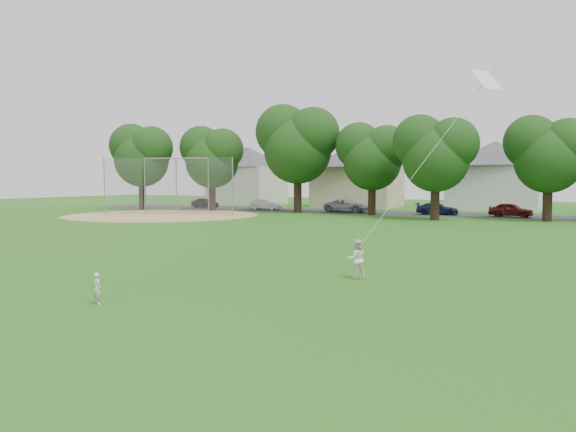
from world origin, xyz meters
The scene contains 10 objects.
ground centered at (0.00, 0.00, 0.00)m, with size 160.00×160.00×0.00m, color #255A14.
street centered at (0.00, 42.00, 0.01)m, with size 90.00×7.00×0.01m, color #2D2D30.
dirt_infield centered at (-26.00, 28.00, 0.01)m, with size 18.00×18.00×0.02m, color #9E7F51.
toddler centered at (-2.28, -1.66, 0.43)m, with size 0.31×0.21×0.86m, color beige.
older_boy centered at (2.43, 5.32, 0.67)m, with size 0.65×0.51×1.34m, color white.
kite centered at (4.24, 6.74, 3.89)m, with size 2.42×2.07×7.44m.
baseball_backstop centered at (-26.18, 29.99, 2.71)m, with size 11.66×5.42×5.42m.
tree_row centered at (-0.12, 36.05, 6.51)m, with size 80.63×9.92×11.72m.
parked_cars centered at (-1.84, 41.00, 0.63)m, with size 56.78×2.56×1.30m.
house_row centered at (1.16, 52.00, 4.91)m, with size 76.75×14.21×10.62m.
Camera 1 is at (9.41, -12.35, 3.37)m, focal length 35.00 mm.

